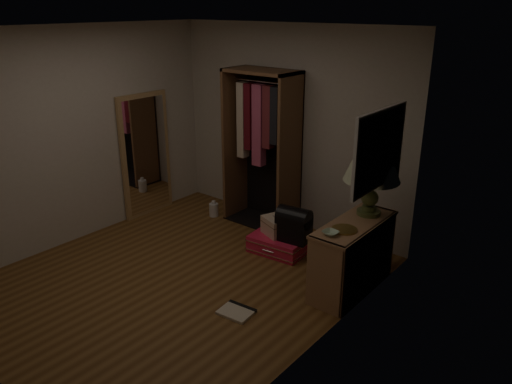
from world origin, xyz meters
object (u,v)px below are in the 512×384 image
floor_mirror (146,155)px  black_bag (294,223)px  pink_suitcase (279,244)px  console_bookshelf (354,253)px  table_lamp (373,166)px  white_jug (214,210)px  open_wardrobe (264,136)px  train_case (275,226)px

floor_mirror → black_bag: 2.41m
pink_suitcase → console_bookshelf: bearing=-13.4°
console_bookshelf → black_bag: size_ratio=2.70×
floor_mirror → table_lamp: bearing=5.1°
black_bag → white_jug: black_bag is taller
black_bag → pink_suitcase: bearing=179.1°
open_wardrobe → table_lamp: size_ratio=2.69×
floor_mirror → table_lamp: size_ratio=2.23×
floor_mirror → pink_suitcase: size_ratio=2.40×
console_bookshelf → floor_mirror: 3.27m
console_bookshelf → table_lamp: size_ratio=1.47×
pink_suitcase → black_bag: bearing=0.5°
black_bag → table_lamp: (0.89, 0.08, 0.86)m
train_case → black_bag: size_ratio=0.91×
pink_suitcase → white_jug: bearing=162.6°
floor_mirror → train_case: 2.17m
train_case → white_jug: train_case is taller
pink_suitcase → train_case: size_ratio=1.87×
console_bookshelf → table_lamp: bearing=88.8°
pink_suitcase → train_case: bearing=172.1°
table_lamp → black_bag: bearing=-175.0°
console_bookshelf → open_wardrobe: 2.08m
black_bag → white_jug: bearing=163.5°
floor_mirror → train_case: (2.09, 0.19, -0.54)m
open_wardrobe → table_lamp: 1.84m
pink_suitcase → train_case: 0.22m
pink_suitcase → floor_mirror: bearing=179.5°
open_wardrobe → floor_mirror: 1.70m
pink_suitcase → table_lamp: table_lamp is taller
white_jug → table_lamp: bearing=-4.3°
train_case → white_jug: 1.33m
console_bookshelf → pink_suitcase: bearing=172.2°
table_lamp → open_wardrobe: bearing=164.8°
table_lamp → floor_mirror: bearing=-174.9°
open_wardrobe → floor_mirror: open_wardrobe is taller
pink_suitcase → table_lamp: bearing=-0.4°
pink_suitcase → table_lamp: (1.08, 0.10, 1.18)m
pink_suitcase → table_lamp: size_ratio=0.93×
train_case → open_wardrobe: bearing=158.5°
floor_mirror → table_lamp: 3.28m
open_wardrobe → table_lamp: bearing=-15.2°
open_wardrobe → white_jug: open_wardrobe is taller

